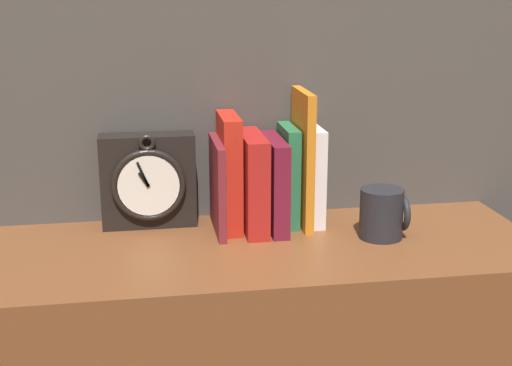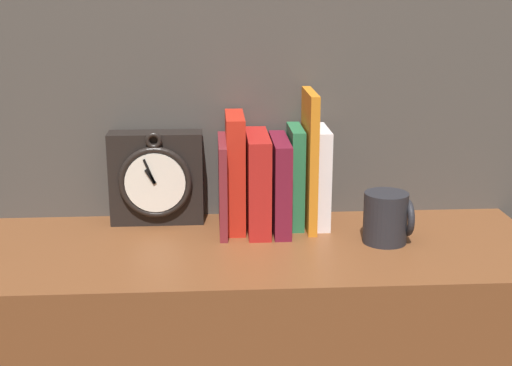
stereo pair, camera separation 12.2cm
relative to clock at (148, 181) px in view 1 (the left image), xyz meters
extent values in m
cube|color=black|center=(0.00, 0.01, 0.00)|extent=(0.18, 0.06, 0.18)
torus|color=black|center=(0.00, -0.03, 0.00)|extent=(0.14, 0.01, 0.14)
cylinder|color=white|center=(0.00, -0.03, 0.00)|extent=(0.11, 0.01, 0.11)
cube|color=black|center=(-0.01, -0.04, 0.01)|extent=(0.02, 0.00, 0.03)
cube|color=black|center=(-0.01, -0.04, 0.02)|extent=(0.02, 0.00, 0.05)
torus|color=black|center=(0.00, -0.03, 0.08)|extent=(0.03, 0.01, 0.03)
cube|color=maroon|center=(0.13, -0.05, 0.00)|extent=(0.01, 0.16, 0.17)
cube|color=red|center=(0.15, -0.03, 0.02)|extent=(0.03, 0.13, 0.22)
cube|color=#AE1E19|center=(0.19, -0.05, 0.00)|extent=(0.04, 0.16, 0.18)
cube|color=maroon|center=(0.23, -0.05, 0.00)|extent=(0.03, 0.16, 0.17)
cube|color=#287043|center=(0.26, -0.02, 0.01)|extent=(0.02, 0.11, 0.19)
cube|color=orange|center=(0.29, -0.03, 0.04)|extent=(0.02, 0.14, 0.26)
cube|color=white|center=(0.31, -0.02, 0.00)|extent=(0.03, 0.12, 0.19)
cylinder|color=#232328|center=(0.41, -0.13, -0.04)|extent=(0.08, 0.08, 0.09)
torus|color=#232328|center=(0.45, -0.13, -0.04)|extent=(0.01, 0.07, 0.07)
camera|label=1|loc=(-0.01, -1.30, 0.36)|focal=50.00mm
camera|label=2|loc=(0.11, -1.32, 0.36)|focal=50.00mm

